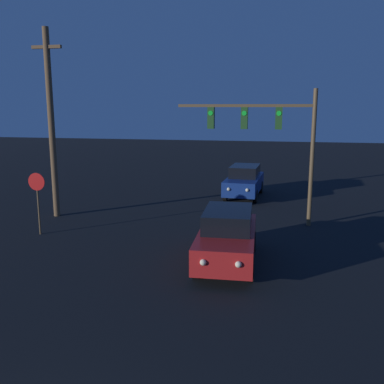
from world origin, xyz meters
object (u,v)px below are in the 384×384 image
at_px(car_far, 244,181).
at_px(stop_sign, 37,192).
at_px(utility_pole, 51,122).
at_px(car_near, 227,236).
at_px(traffic_signal_mast, 270,131).

bearing_deg(car_far, stop_sign, 54.04).
bearing_deg(utility_pole, car_near, -27.76).
distance_m(stop_sign, utility_pole, 3.89).
xyz_separation_m(car_far, stop_sign, (-7.25, -8.86, 0.81)).
relative_size(stop_sign, utility_pole, 0.30).
bearing_deg(car_near, car_far, -90.58).
distance_m(car_near, traffic_signal_mast, 6.06).
xyz_separation_m(car_near, car_far, (-0.36, 10.49, 0.00)).
distance_m(car_near, car_far, 10.50).
bearing_deg(car_far, car_near, 95.29).
distance_m(car_near, utility_pole, 10.11).
distance_m(traffic_signal_mast, utility_pole, 9.56).
distance_m(car_near, stop_sign, 7.82).
height_order(car_near, utility_pole, utility_pole).
bearing_deg(car_far, traffic_signal_mast, 108.54).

